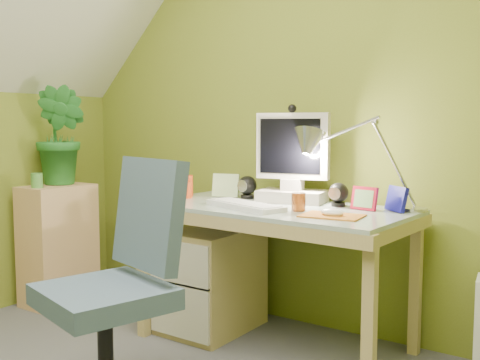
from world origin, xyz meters
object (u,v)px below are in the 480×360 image
Objects in this scene: desk at (274,276)px; desk_lamp at (377,143)px; monitor at (293,151)px; task_chair at (104,293)px; side_ledge at (58,245)px; potted_plant at (62,136)px.

desk is 0.82m from desk_lamp.
monitor reaches higher than task_chair.
desk_lamp is 1.40m from task_chair.
side_ledge is at bearing -172.41° from desk_lamp.
monitor is 1.48m from potted_plant.
monitor is at bearing 14.35° from side_ledge.
desk is at bearing -161.66° from desk_lamp.
desk is 1.42× the size of task_chair.
task_chair is at bearing -123.18° from desk_lamp.
desk_lamp is at bearing 24.75° from desk.
task_chair is (1.26, -0.80, -0.58)m from potted_plant.
potted_plant is (-1.45, -0.14, 0.69)m from desk.
task_chair is at bearing -30.61° from side_ledge.
side_ledge is (-1.45, -0.37, -0.60)m from monitor.
monitor is 1.61m from side_ledge.
desk_lamp reaches higher than side_ledge.
potted_plant reaches higher than side_ledge.
potted_plant is at bearing 163.03° from task_chair.
monitor is 0.72× the size of side_ledge.
side_ledge reaches higher than desk.
desk is at bearing 7.49° from side_ledge.
desk is 1.46m from side_ledge.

